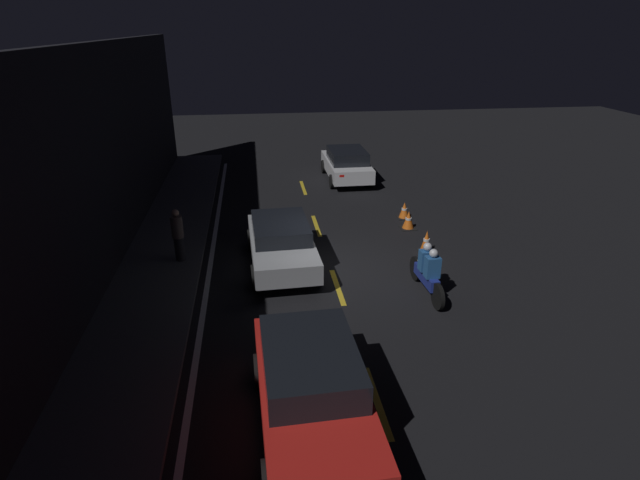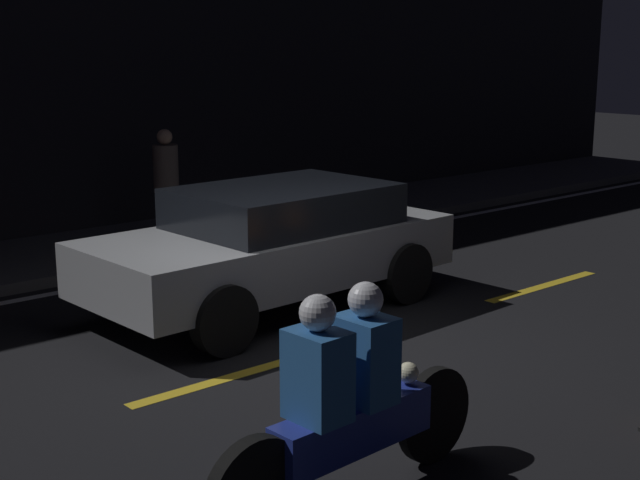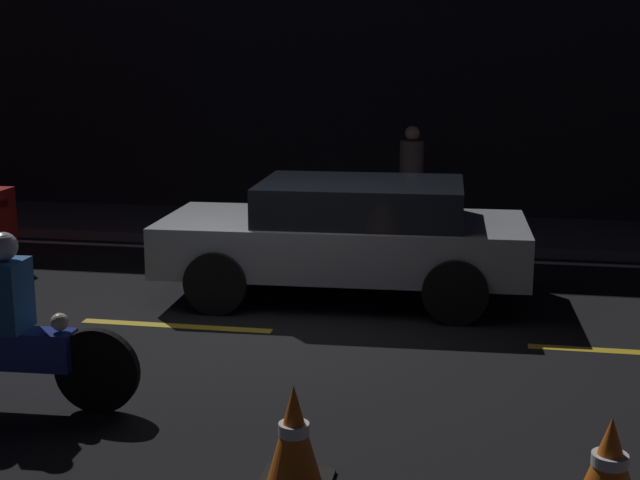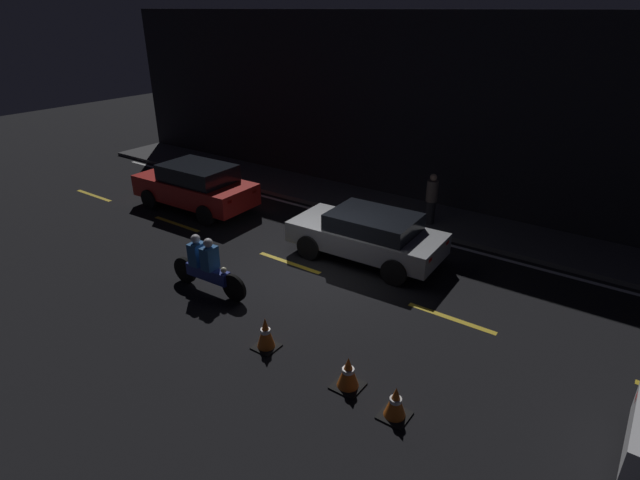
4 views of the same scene
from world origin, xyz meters
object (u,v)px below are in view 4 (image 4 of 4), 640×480
pedestrian (431,199)px  traffic_cone_mid (348,373)px  motorcycle (206,266)px  traffic_cone_near (266,333)px  traffic_cone_far (395,402)px  taxi_red (196,186)px  hatchback_silver (368,234)px

pedestrian → traffic_cone_mid: bearing=-76.4°
motorcycle → traffic_cone_near: 2.76m
traffic_cone_far → motorcycle: bearing=169.4°
motorcycle → pedestrian: pedestrian is taller
taxi_red → traffic_cone_near: (6.84, -4.39, -0.48)m
hatchback_silver → pedestrian: pedestrian is taller
pedestrian → taxi_red: bearing=-156.3°
motorcycle → hatchback_silver: bearing=55.6°
pedestrian → motorcycle: bearing=-112.5°
traffic_cone_mid → traffic_cone_far: 1.03m
hatchback_silver → motorcycle: motorcycle is taller
traffic_cone_mid → pedestrian: 7.71m
hatchback_silver → traffic_cone_far: 5.73m
traffic_cone_mid → traffic_cone_far: traffic_cone_mid is taller
traffic_cone_mid → motorcycle: bearing=168.9°
traffic_cone_near → pedestrian: pedestrian is taller
traffic_cone_near → pedestrian: size_ratio=0.44×
taxi_red → traffic_cone_far: (9.78, -4.56, -0.53)m
traffic_cone_mid → traffic_cone_far: (1.01, -0.15, -0.01)m
traffic_cone_far → taxi_red: bearing=155.0°
motorcycle → taxi_red: bearing=137.7°
traffic_cone_near → traffic_cone_far: traffic_cone_near is taller
traffic_cone_near → pedestrian: bearing=89.0°
traffic_cone_far → traffic_cone_near: bearing=176.7°
motorcycle → traffic_cone_mid: 4.62m
taxi_red → pedestrian: bearing=-158.0°
traffic_cone_far → pedestrian: pedestrian is taller
traffic_cone_far → pedestrian: (-2.82, 7.62, 0.63)m
taxi_red → pedestrian: size_ratio=2.71×
taxi_red → traffic_cone_near: size_ratio=6.13×
taxi_red → traffic_cone_mid: taxi_red is taller
traffic_cone_mid → pedestrian: pedestrian is taller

